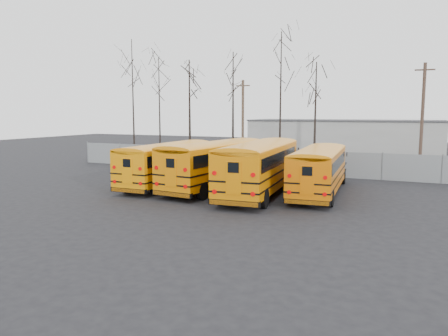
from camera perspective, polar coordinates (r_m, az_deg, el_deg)
The scene contains 15 objects.
ground at distance 25.05m, azimuth -1.07°, elevation -4.26°, with size 120.00×120.00×0.00m, color black.
fence at distance 35.98m, azimuth 7.16°, elevation 0.82°, with size 40.00×0.04×2.00m, color gray.
distant_building at distance 54.92m, azimuth 15.41°, elevation 3.87°, with size 22.00×8.00×4.00m, color #B3B3AE.
bus_a at distance 30.08m, azimuth -7.23°, elevation 1.00°, with size 2.60×10.73×2.99m.
bus_b at distance 28.62m, azimuth -0.99°, elevation 0.98°, with size 3.57×11.61×3.20m.
bus_c at distance 26.69m, azimuth 4.80°, elevation 0.63°, with size 3.67×11.98×3.31m.
bus_d at distance 27.18m, azimuth 12.35°, elevation 0.17°, with size 3.27×10.71×2.95m.
utility_pole_left at distance 42.48m, azimuth 2.47°, elevation 6.12°, with size 1.44×0.25×8.09m.
utility_pole_right at distance 42.63m, azimuth 24.49°, elevation 6.33°, with size 1.66×0.29×9.33m.
tree_0 at distance 49.10m, azimuth -11.80°, elevation 8.76°, with size 0.26×0.26×12.82m, color black.
tree_1 at distance 44.85m, azimuth -8.42°, elevation 7.47°, with size 0.26×0.26×10.44m, color black.
tree_2 at distance 41.62m, azimuth -4.51°, elevation 7.16°, with size 0.26×0.26×9.89m, color black.
tree_3 at distance 43.42m, azimuth 1.19°, elevation 7.82°, with size 0.26×0.26×10.85m, color black.
tree_4 at distance 41.57m, azimuth 7.39°, elevation 8.84°, with size 0.26×0.26×12.38m, color black.
tree_5 at distance 38.73m, azimuth 11.82°, elevation 6.57°, with size 0.26×0.26×9.28m, color black.
Camera 1 is at (10.55, -22.17, 5.01)m, focal length 35.00 mm.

